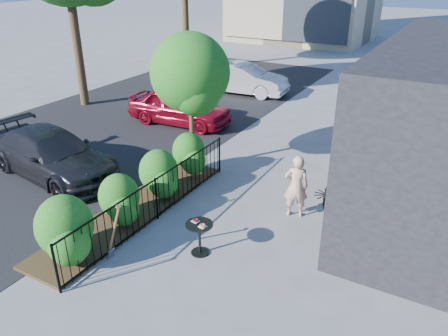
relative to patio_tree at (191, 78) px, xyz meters
The scene contains 12 objects.
ground 4.50m from the patio_tree, 50.96° to the right, with size 120.00×120.00×0.00m, color gray.
fence 3.61m from the patio_tree, 75.06° to the right, with size 0.05×6.05×1.10m.
planting_bed 3.88m from the patio_tree, 89.26° to the right, with size 1.30×6.00×0.08m, color #382616.
shrubs 3.37m from the patio_tree, 87.08° to the right, with size 1.10×5.60×1.24m.
patio_tree is the anchor object (origin of this frame).
street 5.51m from the patio_tree, behind, with size 9.00×30.00×0.01m, color black.
cafe_table 4.73m from the patio_tree, 55.38° to the right, with size 0.58×0.58×0.78m.
woman 4.17m from the patio_tree, 15.31° to the right, with size 0.58×0.38×1.58m, color #D7A88B.
shovel 5.07m from the patio_tree, 77.71° to the right, with size 0.49×0.18×1.42m.
car_red 4.70m from the patio_tree, 130.27° to the left, with size 1.61×4.01×1.37m, color maroon.
car_silver 8.83m from the patio_tree, 107.62° to the left, with size 1.48×4.24×1.40m, color silver.
car_darkgrey 4.56m from the patio_tree, 145.64° to the right, with size 1.85×4.55×1.32m, color black.
Camera 1 is at (4.33, -7.09, 5.63)m, focal length 35.00 mm.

